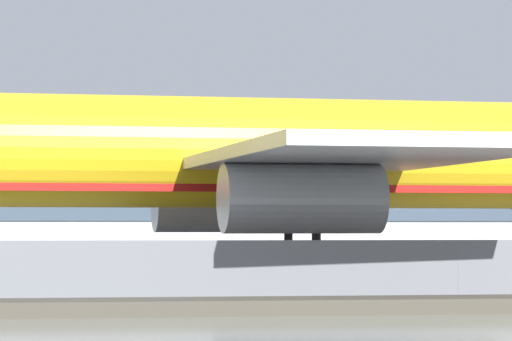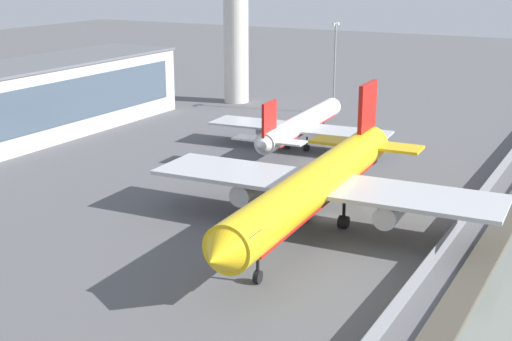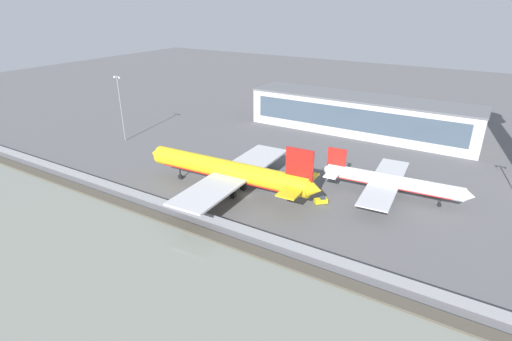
# 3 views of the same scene
# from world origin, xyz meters

# --- Properties ---
(ground_plane) EXTENTS (500.00, 500.00, 0.00)m
(ground_plane) POSITION_xyz_m (0.00, 0.00, 0.00)
(ground_plane) COLOR #565659
(shoreline_seawall) EXTENTS (320.00, 3.00, 0.50)m
(shoreline_seawall) POSITION_xyz_m (0.00, -20.50, 0.25)
(shoreline_seawall) COLOR #474238
(shoreline_seawall) RESTS_ON ground
(perimeter_fence) EXTENTS (280.00, 0.10, 2.34)m
(perimeter_fence) POSITION_xyz_m (0.00, -16.00, 1.17)
(perimeter_fence) COLOR slate
(perimeter_fence) RESTS_ON ground
(cargo_jet_yellow) EXTENTS (52.26, 44.57, 15.75)m
(cargo_jet_yellow) POSITION_xyz_m (-5.09, -0.28, 6.01)
(cargo_jet_yellow) COLOR yellow
(cargo_jet_yellow) RESTS_ON ground
(passenger_jet_white_red) EXTENTS (38.30, 33.03, 10.93)m
(passenger_jet_white_red) POSITION_xyz_m (31.60, 19.03, 4.17)
(passenger_jet_white_red) COLOR white
(passenger_jet_white_red) RESTS_ON ground
(baggage_tug) EXTENTS (3.42, 3.36, 1.80)m
(baggage_tug) POSITION_xyz_m (18.28, 6.16, 0.81)
(baggage_tug) COLOR yellow
(baggage_tug) RESTS_ON ground
(ops_van) EXTENTS (5.30, 2.36, 2.48)m
(ops_van) POSITION_xyz_m (41.09, 25.99, 1.28)
(ops_van) COLOR red
(ops_van) RESTS_ON ground
(terminal_building) EXTENTS (84.78, 17.96, 13.93)m
(terminal_building) POSITION_xyz_m (7.60, 67.59, 6.98)
(terminal_building) COLOR #B2B2B7
(terminal_building) RESTS_ON ground
(apron_light_mast_apron_east) EXTENTS (3.20, 0.40, 23.26)m
(apron_light_mast_apron_east) POSITION_xyz_m (-61.67, 14.17, 12.93)
(apron_light_mast_apron_east) COLOR gray
(apron_light_mast_apron_east) RESTS_ON ground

